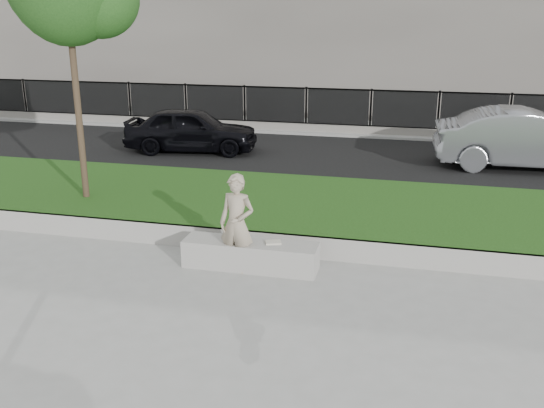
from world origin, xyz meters
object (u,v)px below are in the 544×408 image
(man, at_px, (237,224))
(car_silver, at_px, (528,139))
(car_dark, at_px, (191,130))
(stone_bench, at_px, (251,255))
(book, at_px, (273,242))

(man, height_order, car_silver, man)
(car_dark, bearing_deg, car_silver, -96.79)
(stone_bench, distance_m, book, 0.45)
(stone_bench, xyz_separation_m, car_dark, (-4.03, 7.86, 0.48))
(man, relative_size, book, 6.49)
(book, relative_size, car_dark, 0.06)
(man, bearing_deg, book, 27.94)
(car_dark, bearing_deg, man, -162.24)
(stone_bench, relative_size, car_silver, 0.47)
(book, height_order, car_silver, car_silver)
(stone_bench, distance_m, man, 0.63)
(car_dark, xyz_separation_m, car_silver, (9.41, 0.19, 0.12))
(man, bearing_deg, car_silver, 65.02)
(man, relative_size, car_silver, 0.34)
(car_dark, height_order, car_silver, car_silver)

